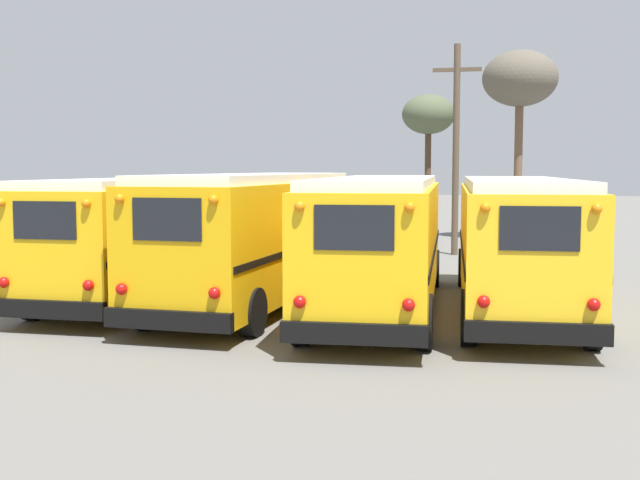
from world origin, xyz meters
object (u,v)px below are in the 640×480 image
(school_bus_2, at_px, (381,238))
(school_bus_3, at_px, (515,239))
(school_bus_1, at_px, (255,235))
(bare_tree_1, at_px, (428,117))
(school_bus_0, at_px, (148,233))
(utility_pole, at_px, (456,145))
(bare_tree_0, at_px, (520,81))

(school_bus_2, bearing_deg, school_bus_3, 10.56)
(school_bus_1, bearing_deg, school_bus_3, 5.14)
(school_bus_2, height_order, bare_tree_1, bare_tree_1)
(school_bus_0, height_order, school_bus_1, school_bus_1)
(school_bus_0, xyz_separation_m, utility_pole, (7.10, 11.74, 2.48))
(school_bus_2, bearing_deg, school_bus_0, 173.86)
(bare_tree_1, bearing_deg, school_bus_2, -88.54)
(school_bus_2, height_order, bare_tree_0, bare_tree_0)
(bare_tree_0, relative_size, bare_tree_1, 1.28)
(school_bus_1, bearing_deg, school_bus_0, 168.21)
(school_bus_1, distance_m, school_bus_2, 3.01)
(school_bus_3, distance_m, bare_tree_1, 19.25)
(school_bus_2, distance_m, bare_tree_0, 20.16)
(school_bus_1, distance_m, utility_pole, 13.26)
(school_bus_1, distance_m, bare_tree_1, 19.62)
(school_bus_3, bearing_deg, utility_pole, 99.22)
(school_bus_3, xyz_separation_m, utility_pole, (-1.92, 11.83, 2.46))
(bare_tree_0, bearing_deg, utility_pole, -110.20)
(school_bus_0, relative_size, utility_pole, 1.22)
(school_bus_3, height_order, bare_tree_0, bare_tree_0)
(school_bus_1, bearing_deg, school_bus_2, -0.36)
(school_bus_0, distance_m, utility_pole, 13.95)
(utility_pole, distance_m, bare_tree_0, 7.74)
(school_bus_1, xyz_separation_m, utility_pole, (4.10, 12.37, 2.42))
(school_bus_0, bearing_deg, bare_tree_0, 62.58)
(school_bus_0, relative_size, school_bus_3, 0.92)
(school_bus_3, distance_m, utility_pole, 12.23)
(bare_tree_0, bearing_deg, school_bus_0, -117.42)
(school_bus_0, xyz_separation_m, school_bus_2, (6.02, -0.65, 0.03))
(school_bus_2, bearing_deg, bare_tree_1, 91.46)
(school_bus_1, height_order, bare_tree_1, bare_tree_1)
(school_bus_1, height_order, school_bus_3, school_bus_1)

